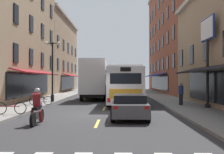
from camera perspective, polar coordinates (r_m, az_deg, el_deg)
The scene contains 14 objects.
ground_plane at distance 16.47m, azimuth -2.16°, elevation -7.83°, with size 34.80×80.00×0.10m, color #333335.
lane_centre_dashes at distance 16.21m, azimuth -2.21°, elevation -7.76°, with size 0.14×73.90×0.01m.
sidewalk_left at distance 17.79m, azimuth -21.63°, elevation -6.86°, with size 3.00×80.00×0.14m, color gray.
sidewalk_right at distance 17.16m, azimuth 18.08°, elevation -7.11°, with size 3.00×80.00×0.14m, color gray.
billboard_sign at distance 19.93m, azimuth 19.15°, elevation 7.18°, with size 0.40×2.59×6.10m.
transit_bus at distance 23.86m, azimuth 2.53°, elevation -1.55°, with size 2.72×11.73×3.07m.
box_truck at distance 27.85m, azimuth -3.65°, elevation -0.57°, with size 2.54×7.25×3.96m.
sedan_near at distance 14.56m, azimuth 3.63°, elevation -5.98°, with size 1.91×4.23×1.27m.
sedan_mid at distance 39.17m, azimuth -2.02°, elevation -2.49°, with size 1.92×4.62×1.35m.
motorcycle_rider at distance 13.07m, azimuth -15.22°, elevation -6.38°, with size 0.62×2.07×1.66m.
bicycle_near at distance 16.16m, azimuth -20.25°, elevation -5.97°, with size 1.70×0.48×0.91m.
bicycle_mid at distance 21.36m, azimuth -14.51°, elevation -4.65°, with size 1.70×0.48×0.91m.
pedestrian_mid at distance 21.21m, azimuth 14.08°, elevation -3.32°, with size 0.36×0.36×1.68m.
street_lamp_twin at distance 24.24m, azimuth -12.22°, elevation 1.78°, with size 1.42×0.32×5.18m.
Camera 1 is at (0.94, -16.31, 2.05)m, focal length 44.19 mm.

